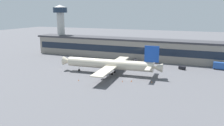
# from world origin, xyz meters

# --- Properties ---
(ground_plane) EXTENTS (600.00, 600.00, 0.00)m
(ground_plane) POSITION_xyz_m (0.00, 0.00, 0.00)
(ground_plane) COLOR #56565B
(terminal_building) EXTENTS (176.94, 15.28, 14.02)m
(terminal_building) POSITION_xyz_m (0.00, 48.38, 7.03)
(terminal_building) COLOR gray
(terminal_building) RESTS_ON ground_plane
(airliner) EXTENTS (55.00, 47.15, 15.96)m
(airliner) POSITION_xyz_m (-11.31, 4.20, 5.23)
(airliner) COLOR beige
(airliner) RESTS_ON ground_plane
(control_tower) EXTENTS (10.95, 10.95, 37.36)m
(control_tower) POSITION_xyz_m (-73.87, 51.40, 22.97)
(control_tower) COLOR #B7B7B2
(control_tower) RESTS_ON ground_plane
(belt_loader) EXTENTS (4.59, 6.63, 1.95)m
(belt_loader) POSITION_xyz_m (-7.39, 36.31, 1.15)
(belt_loader) COLOR black
(belt_loader) RESTS_ON ground_plane
(baggage_tug) EXTENTS (4.12, 3.52, 1.85)m
(baggage_tug) POSITION_xyz_m (22.80, 28.27, 1.09)
(baggage_tug) COLOR black
(baggage_tug) RESTS_ON ground_plane
(catering_truck) EXTENTS (7.48, 3.54, 4.15)m
(catering_truck) POSITION_xyz_m (42.53, 36.36, 2.29)
(catering_truck) COLOR #2651A5
(catering_truck) RESTS_ON ground_plane
(traffic_cone_0) EXTENTS (0.48, 0.48, 0.61)m
(traffic_cone_0) POSITION_xyz_m (12.32, -2.65, 0.30)
(traffic_cone_0) COLOR #F2590C
(traffic_cone_0) RESTS_ON ground_plane
(traffic_cone_1) EXTENTS (0.59, 0.59, 0.74)m
(traffic_cone_1) POSITION_xyz_m (3.08, -5.02, 0.37)
(traffic_cone_1) COLOR #F2590C
(traffic_cone_1) RESTS_ON ground_plane
(traffic_cone_2) EXTENTS (0.45, 0.45, 0.56)m
(traffic_cone_2) POSITION_xyz_m (-20.81, -13.12, 0.28)
(traffic_cone_2) COLOR #F2590C
(traffic_cone_2) RESTS_ON ground_plane
(traffic_cone_3) EXTENTS (0.48, 0.48, 0.60)m
(traffic_cone_3) POSITION_xyz_m (-0.81, -6.97, 0.30)
(traffic_cone_3) COLOR #F2590C
(traffic_cone_3) RESTS_ON ground_plane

